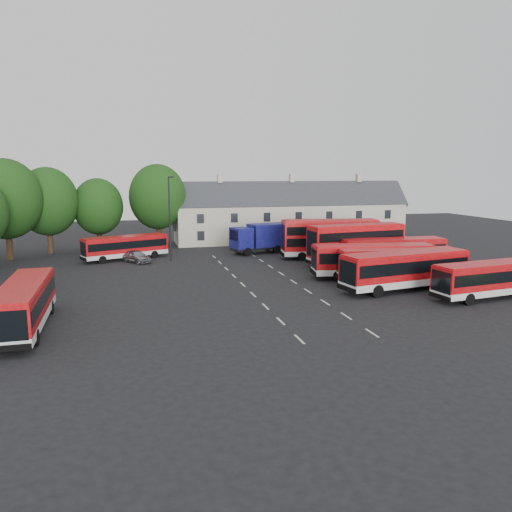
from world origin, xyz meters
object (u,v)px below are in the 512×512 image
(lamppost, at_px, (170,216))
(bus_west, at_px, (24,302))
(bus_row_a, at_px, (492,277))
(box_truck, at_px, (264,237))
(bus_dd_south, at_px, (356,242))
(silver_car, at_px, (137,256))

(lamppost, bearing_deg, bus_west, -115.76)
(bus_row_a, bearing_deg, box_truck, 106.29)
(box_truck, height_order, lamppost, lamppost)
(bus_dd_south, distance_m, silver_car, 25.26)
(bus_west, bearing_deg, silver_car, -18.64)
(bus_row_a, xyz_separation_m, silver_car, (-28.29, 24.42, -1.10))
(silver_car, height_order, lamppost, lamppost)
(bus_west, bearing_deg, box_truck, -42.38)
(silver_car, bearing_deg, bus_row_a, -74.84)
(bus_row_a, distance_m, lamppost, 34.75)
(bus_west, relative_size, box_truck, 1.24)
(box_truck, distance_m, silver_car, 16.65)
(bus_west, height_order, box_truck, box_truck)
(bus_west, bearing_deg, bus_dd_south, -63.84)
(bus_west, height_order, silver_car, bus_west)
(bus_dd_south, relative_size, box_truck, 1.27)
(box_truck, relative_size, silver_car, 2.14)
(bus_row_a, relative_size, silver_car, 2.58)
(bus_row_a, height_order, bus_dd_south, bus_dd_south)
(silver_car, distance_m, lamppost, 6.05)
(bus_west, bearing_deg, bus_row_a, -91.73)
(bus_west, distance_m, silver_car, 25.12)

